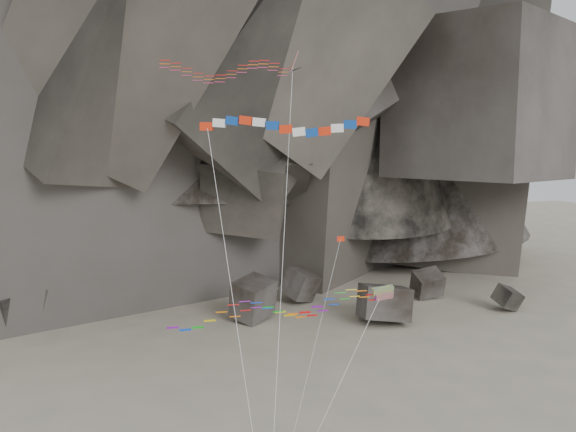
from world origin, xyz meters
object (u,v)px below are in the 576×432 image
object	(u,v)px
banner_kite	(285,127)
parafoil_kite	(272,308)
pennant_kite	(331,278)
delta_kite	(221,69)

from	to	relation	value
banner_kite	parafoil_kite	bearing A→B (deg)	141.93
banner_kite	pennant_kite	size ratio (longest dim) A/B	1.64
banner_kite	parafoil_kite	xyz separation A→B (m)	(-0.57, 0.95, -11.70)
delta_kite	parafoil_kite	bearing A→B (deg)	-47.48
banner_kite	pennant_kite	distance (m)	12.49
delta_kite	banner_kite	xyz separation A→B (m)	(2.92, -5.15, -3.88)
banner_kite	parafoil_kite	size ratio (longest dim) A/B	1.46
parafoil_kite	delta_kite	bearing A→B (deg)	120.54
delta_kite	banner_kite	size ratio (longest dim) A/B	1.20
banner_kite	pennant_kite	world-z (taller)	banner_kite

